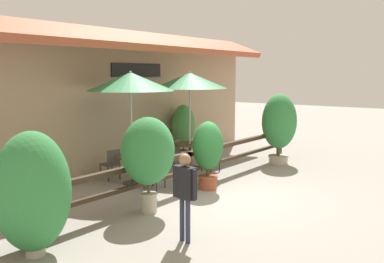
# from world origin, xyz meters

# --- Properties ---
(ground_plane) EXTENTS (60.00, 60.00, 0.00)m
(ground_plane) POSITION_xyz_m (0.00, 0.00, 0.00)
(ground_plane) COLOR gray
(building_facade) EXTENTS (14.28, 1.49, 4.23)m
(building_facade) POSITION_xyz_m (0.00, 4.10, 2.16)
(building_facade) COLOR tan
(building_facade) RESTS_ON ground
(patio_railing) EXTENTS (10.40, 0.14, 0.95)m
(patio_railing) POSITION_xyz_m (0.00, 1.05, 0.70)
(patio_railing) COLOR #3D2D1E
(patio_railing) RESTS_ON ground
(patio_umbrella_near) EXTENTS (2.26, 2.26, 2.96)m
(patio_umbrella_near) POSITION_xyz_m (-0.42, 2.58, 2.68)
(patio_umbrella_near) COLOR #B7B2A8
(patio_umbrella_near) RESTS_ON ground
(dining_table_near) EXTENTS (0.94, 0.94, 0.76)m
(dining_table_near) POSITION_xyz_m (-0.42, 2.58, 0.61)
(dining_table_near) COLOR #4C3826
(dining_table_near) RESTS_ON ground
(chair_near_streetside) EXTENTS (0.47, 0.47, 0.84)m
(chair_near_streetside) POSITION_xyz_m (-0.46, 1.83, 0.47)
(chair_near_streetside) COLOR #514C47
(chair_near_streetside) RESTS_ON ground
(chair_near_wallside) EXTENTS (0.47, 0.47, 0.84)m
(chair_near_wallside) POSITION_xyz_m (-0.47, 3.34, 0.47)
(chair_near_wallside) COLOR #514C47
(chair_near_wallside) RESTS_ON ground
(patio_umbrella_middle) EXTENTS (2.26, 2.26, 2.96)m
(patio_umbrella_middle) POSITION_xyz_m (2.01, 2.54, 2.68)
(patio_umbrella_middle) COLOR #B7B2A8
(patio_umbrella_middle) RESTS_ON ground
(dining_table_middle) EXTENTS (0.94, 0.94, 0.76)m
(dining_table_middle) POSITION_xyz_m (2.01, 2.54, 0.61)
(dining_table_middle) COLOR #4C3826
(dining_table_middle) RESTS_ON ground
(chair_middle_streetside) EXTENTS (0.48, 0.48, 0.84)m
(chair_middle_streetside) POSITION_xyz_m (2.06, 1.85, 0.47)
(chair_middle_streetside) COLOR #514C47
(chair_middle_streetside) RESTS_ON ground
(chair_middle_wallside) EXTENTS (0.49, 0.49, 0.84)m
(chair_middle_wallside) POSITION_xyz_m (2.03, 3.22, 0.47)
(chair_middle_wallside) COLOR #514C47
(chair_middle_wallside) RESTS_ON ground
(potted_plant_broad_leaf) EXTENTS (1.16, 1.05, 2.01)m
(potted_plant_broad_leaf) POSITION_xyz_m (-1.91, 0.59, 1.27)
(potted_plant_broad_leaf) COLOR #B7AD99
(potted_plant_broad_leaf) RESTS_ON ground
(potted_plant_tall_tropical) EXTENTS (1.23, 1.11, 2.01)m
(potted_plant_tall_tropical) POSITION_xyz_m (-4.59, 0.55, 1.04)
(potted_plant_tall_tropical) COLOR #B7AD99
(potted_plant_tall_tropical) RESTS_ON ground
(potted_plant_entrance_palm) EXTENTS (0.82, 0.74, 1.72)m
(potted_plant_entrance_palm) POSITION_xyz_m (0.34, 0.67, 1.02)
(potted_plant_entrance_palm) COLOR #9E4C33
(potted_plant_entrance_palm) RESTS_ON ground
(potted_plant_small_flowering) EXTENTS (1.21, 1.09, 2.25)m
(potted_plant_small_flowering) POSITION_xyz_m (4.30, 0.67, 1.31)
(potted_plant_small_flowering) COLOR #B7AD99
(potted_plant_small_flowering) RESTS_ON ground
(potted_plant_corner_fern) EXTENTS (0.83, 0.75, 1.86)m
(potted_plant_corner_fern) POSITION_xyz_m (2.97, 3.55, 1.15)
(potted_plant_corner_fern) COLOR #B7AD99
(potted_plant_corner_fern) RESTS_ON ground
(pedestrian) EXTENTS (0.27, 0.54, 1.55)m
(pedestrian) POSITION_xyz_m (-2.69, -1.00, 1.00)
(pedestrian) COLOR #2D334C
(pedestrian) RESTS_ON ground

